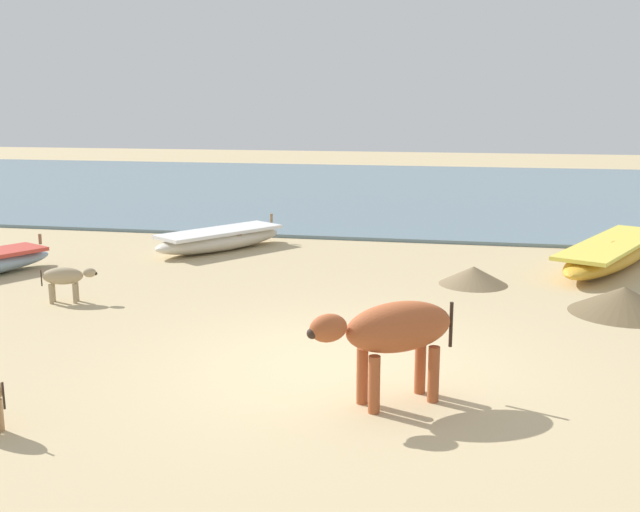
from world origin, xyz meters
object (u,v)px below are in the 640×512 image
(fishing_boat_2, at_px, (220,239))
(fishing_boat_4, at_px, (612,253))
(calf_far_dun, at_px, (65,277))
(cow_adult_rust, at_px, (394,332))

(fishing_boat_2, relative_size, fishing_boat_4, 0.65)
(calf_far_dun, bearing_deg, cow_adult_rust, -44.36)
(fishing_boat_2, height_order, cow_adult_rust, cow_adult_rust)
(calf_far_dun, bearing_deg, fishing_boat_4, 11.00)
(fishing_boat_2, height_order, calf_far_dun, fishing_boat_2)
(fishing_boat_4, xyz_separation_m, cow_adult_rust, (-3.44, -7.45, 0.52))
(cow_adult_rust, bearing_deg, fishing_boat_2, -94.51)
(fishing_boat_2, height_order, fishing_boat_4, fishing_boat_4)
(cow_adult_rust, bearing_deg, fishing_boat_4, -150.24)
(cow_adult_rust, bearing_deg, calf_far_dun, -63.91)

